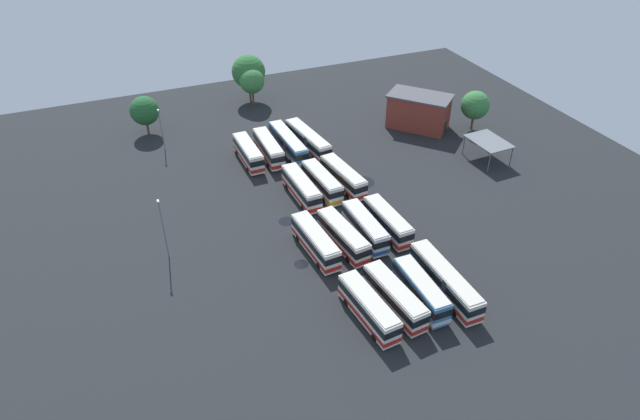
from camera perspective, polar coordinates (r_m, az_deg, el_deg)
The scene contains 27 objects.
ground_plane at distance 86.22m, azimuth 1.11°, elevation -0.67°, with size 119.54×119.54×0.00m, color black.
bus_row0_slot0 at distance 73.61m, azimuth 12.61°, elevation -7.04°, with size 13.44×2.63×3.64m.
bus_row0_slot1 at distance 71.70m, azimuth 10.20°, elevation -8.03°, with size 10.33×2.66×3.64m.
bus_row0_slot2 at distance 70.31m, azimuth 7.60°, elevation -8.76°, with size 11.01×3.59×3.64m.
bus_row0_slot3 at distance 68.62m, azimuth 4.96°, elevation -9.88°, with size 10.80×3.46×3.64m.
bus_row1_slot0 at distance 82.46m, azimuth 6.88°, elevation -1.18°, with size 10.49×2.96×3.64m.
bus_row1_slot1 at distance 81.03m, azimuth 4.59°, elevation -1.75°, with size 10.45×2.68×3.64m.
bus_row1_slot2 at distance 79.16m, azimuth 2.36°, elevation -2.66°, with size 11.05×3.67×3.64m.
bus_row1_slot3 at distance 78.11m, azimuth -0.47°, elevation -3.22°, with size 11.05×3.23×3.64m.
bus_row2_slot0 at distance 92.43m, azimuth 2.37°, elevation 3.40°, with size 11.26×3.75×3.64m.
bus_row2_slot1 at distance 90.94m, azimuth 0.19°, elevation 2.86°, with size 10.51×3.17×3.64m.
bus_row2_slot2 at distance 89.54m, azimuth -1.92°, elevation 2.28°, with size 10.99×2.84×3.64m.
bus_row3_slot0 at distance 103.55m, azimuth -1.23°, elevation 7.11°, with size 13.62×4.06×3.64m.
bus_row3_slot1 at distance 102.59m, azimuth -3.26°, elevation 6.77°, with size 13.50×2.95×3.64m.
bus_row3_slot2 at distance 101.27m, azimuth -5.25°, elevation 6.28°, with size 11.09×2.67×3.64m.
bus_row3_slot3 at distance 100.17m, azimuth -7.30°, elevation 5.80°, with size 10.51×2.70×3.64m.
depot_building at distance 112.91m, azimuth 10.00°, elevation 9.87°, with size 13.32×12.86×6.77m.
maintenance_shelter at distance 103.76m, azimuth 16.78°, elevation 6.65°, with size 7.91×5.79×3.81m.
lamp_post_far_corner at distance 78.28m, azimuth -15.66°, elevation -1.68°, with size 0.56×0.28×9.44m.
lamp_post_by_building at distance 106.67m, azimuth -15.84°, elevation 8.07°, with size 0.56×0.28×7.86m.
tree_east_edge at distance 113.71m, azimuth 15.49°, elevation 10.23°, with size 5.48×5.48×7.82m.
tree_west_edge at distance 122.73m, azimuth -7.28°, elevation 13.77°, with size 7.07×7.07×10.09m.
tree_north_edge at distance 113.15m, azimuth -17.41°, elevation 9.61°, with size 5.53×5.53×7.56m.
tree_northwest at distance 120.54m, azimuth -6.94°, elevation 12.88°, with size 5.23×5.23×8.17m.
puddle_front_lane at distance 77.32m, azimuth -1.90°, elevation -5.53°, with size 2.04×2.04×0.01m, color black.
puddle_near_shelter at distance 94.73m, azimuth 4.30°, elevation 2.82°, with size 4.18×4.18×0.01m, color black.
puddle_back_corner at distance 85.31m, azimuth -3.41°, elevation -1.17°, with size 2.51×2.51×0.01m, color black.
Camera 1 is at (-64.13, 28.64, 50.01)m, focal length 31.48 mm.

